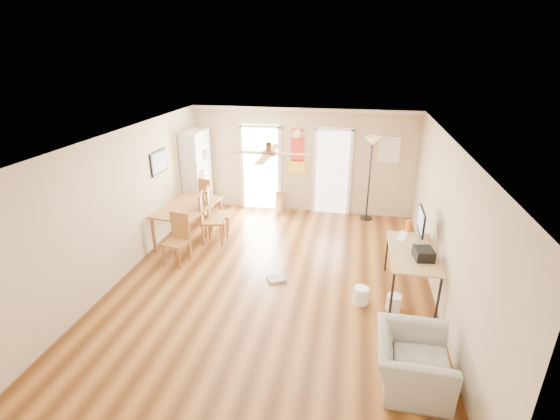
% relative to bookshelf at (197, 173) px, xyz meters
% --- Properties ---
extents(floor, '(7.00, 7.00, 0.00)m').
position_rel_bookshelf_xyz_m(floor, '(2.52, -2.87, -1.04)').
color(floor, brown).
rests_on(floor, ground).
extents(ceiling, '(5.50, 7.00, 0.00)m').
position_rel_bookshelf_xyz_m(ceiling, '(2.52, -2.87, 1.56)').
color(ceiling, silver).
rests_on(ceiling, floor).
extents(wall_back, '(5.50, 0.04, 2.60)m').
position_rel_bookshelf_xyz_m(wall_back, '(2.52, 0.63, 0.26)').
color(wall_back, beige).
rests_on(wall_back, floor).
extents(wall_front, '(5.50, 0.04, 2.60)m').
position_rel_bookshelf_xyz_m(wall_front, '(2.52, -6.37, 0.26)').
color(wall_front, beige).
rests_on(wall_front, floor).
extents(wall_left, '(0.04, 7.00, 2.60)m').
position_rel_bookshelf_xyz_m(wall_left, '(-0.23, -2.87, 0.26)').
color(wall_left, beige).
rests_on(wall_left, floor).
extents(wall_right, '(0.04, 7.00, 2.60)m').
position_rel_bookshelf_xyz_m(wall_right, '(5.27, -2.87, 0.26)').
color(wall_right, beige).
rests_on(wall_right, floor).
extents(crown_molding, '(5.50, 7.00, 0.08)m').
position_rel_bookshelf_xyz_m(crown_molding, '(2.52, -2.87, 1.52)').
color(crown_molding, white).
rests_on(crown_molding, wall_back).
extents(kitchen_doorway, '(0.90, 0.10, 2.10)m').
position_rel_bookshelf_xyz_m(kitchen_doorway, '(1.47, 0.62, 0.01)').
color(kitchen_doorway, white).
rests_on(kitchen_doorway, wall_back).
extents(bathroom_doorway, '(0.80, 0.10, 2.10)m').
position_rel_bookshelf_xyz_m(bathroom_doorway, '(3.27, 0.62, 0.01)').
color(bathroom_doorway, white).
rests_on(bathroom_doorway, wall_back).
extents(wall_decal, '(0.46, 0.03, 1.10)m').
position_rel_bookshelf_xyz_m(wall_decal, '(2.40, 0.61, 0.51)').
color(wall_decal, red).
rests_on(wall_decal, wall_back).
extents(ac_grille, '(0.50, 0.04, 0.60)m').
position_rel_bookshelf_xyz_m(ac_grille, '(4.57, 0.60, 0.66)').
color(ac_grille, white).
rests_on(ac_grille, wall_back).
extents(framed_poster, '(0.04, 0.66, 0.48)m').
position_rel_bookshelf_xyz_m(framed_poster, '(-0.20, -1.47, 0.66)').
color(framed_poster, black).
rests_on(framed_poster, wall_left).
extents(ceiling_fan, '(1.24, 1.24, 0.20)m').
position_rel_bookshelf_xyz_m(ceiling_fan, '(2.52, -3.17, 1.39)').
color(ceiling_fan, '#593819').
rests_on(ceiling_fan, ceiling).
extents(bookshelf, '(0.47, 0.96, 2.08)m').
position_rel_bookshelf_xyz_m(bookshelf, '(0.00, 0.00, 0.00)').
color(bookshelf, silver).
rests_on(bookshelf, floor).
extents(dining_table, '(1.11, 1.66, 0.78)m').
position_rel_bookshelf_xyz_m(dining_table, '(0.37, -1.52, -0.65)').
color(dining_table, olive).
rests_on(dining_table, floor).
extents(dining_chair_right_a, '(0.55, 0.55, 1.09)m').
position_rel_bookshelf_xyz_m(dining_chair_right_a, '(0.92, -1.17, -0.50)').
color(dining_chair_right_a, olive).
rests_on(dining_chair_right_a, floor).
extents(dining_chair_right_b, '(0.54, 0.54, 1.10)m').
position_rel_bookshelf_xyz_m(dining_chair_right_b, '(0.92, -1.54, -0.49)').
color(dining_chair_right_b, olive).
rests_on(dining_chair_right_b, floor).
extents(dining_chair_near, '(0.48, 0.48, 0.99)m').
position_rel_bookshelf_xyz_m(dining_chair_near, '(0.55, -2.57, -0.54)').
color(dining_chair_near, '#9A5831').
rests_on(dining_chair_near, floor).
extents(dining_chair_far, '(0.54, 0.54, 1.05)m').
position_rel_bookshelf_xyz_m(dining_chair_far, '(0.40, -0.28, -0.52)').
color(dining_chair_far, '#A56035').
rests_on(dining_chair_far, floor).
extents(trash_can, '(0.34, 0.34, 0.61)m').
position_rel_bookshelf_xyz_m(trash_can, '(2.02, 0.38, -0.73)').
color(trash_can, silver).
rests_on(trash_can, floor).
extents(torchiere_lamp, '(0.47, 0.47, 2.03)m').
position_rel_bookshelf_xyz_m(torchiere_lamp, '(4.17, 0.37, -0.03)').
color(torchiere_lamp, black).
rests_on(torchiere_lamp, floor).
extents(computer_desk, '(0.76, 1.51, 0.81)m').
position_rel_bookshelf_xyz_m(computer_desk, '(4.84, -2.80, -0.64)').
color(computer_desk, tan).
rests_on(computer_desk, floor).
extents(imac, '(0.20, 0.61, 0.57)m').
position_rel_bookshelf_xyz_m(imac, '(4.99, -2.35, 0.05)').
color(imac, black).
rests_on(imac, computer_desk).
extents(keyboard, '(0.28, 0.47, 0.02)m').
position_rel_bookshelf_xyz_m(keyboard, '(4.72, -2.27, -0.22)').
color(keyboard, white).
rests_on(keyboard, computer_desk).
extents(printer, '(0.33, 0.37, 0.17)m').
position_rel_bookshelf_xyz_m(printer, '(4.97, -3.03, -0.15)').
color(printer, black).
rests_on(printer, computer_desk).
extents(orange_bottle, '(0.09, 0.09, 0.25)m').
position_rel_bookshelf_xyz_m(orange_bottle, '(4.82, -2.09, -0.11)').
color(orange_bottle, orange).
rests_on(orange_bottle, computer_desk).
extents(wastebasket_a, '(0.29, 0.29, 0.29)m').
position_rel_bookshelf_xyz_m(wastebasket_a, '(4.06, -3.24, -0.90)').
color(wastebasket_a, white).
rests_on(wastebasket_a, floor).
extents(wastebasket_b, '(0.24, 0.24, 0.27)m').
position_rel_bookshelf_xyz_m(wastebasket_b, '(4.57, -3.33, -0.91)').
color(wastebasket_b, white).
rests_on(wastebasket_b, floor).
extents(floor_cloth, '(0.39, 0.36, 0.04)m').
position_rel_bookshelf_xyz_m(floor_cloth, '(2.56, -2.81, -1.02)').
color(floor_cloth, '#999894').
rests_on(floor_cloth, floor).
extents(armchair, '(0.91, 1.04, 0.66)m').
position_rel_bookshelf_xyz_m(armchair, '(4.67, -4.86, -0.71)').
color(armchair, '#A2A29D').
rests_on(armchair, floor).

